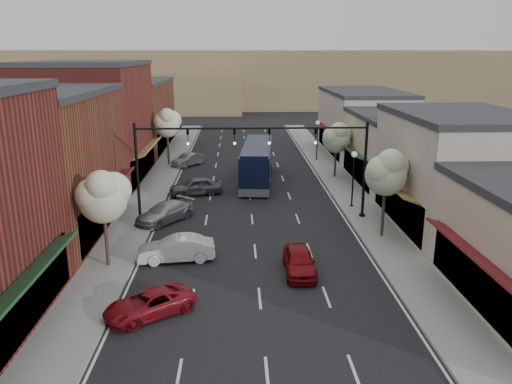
{
  "coord_description": "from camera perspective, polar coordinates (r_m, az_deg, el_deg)",
  "views": [
    {
      "loc": [
        -1.03,
        -26.1,
        11.62
      ],
      "look_at": [
        0.26,
        7.45,
        2.2
      ],
      "focal_mm": 35.0,
      "sensor_mm": 36.0,
      "label": 1
    }
  ],
  "objects": [
    {
      "name": "lamp_post_near",
      "position": [
        38.62,
        11.08,
        2.49
      ],
      "size": [
        0.44,
        0.44,
        4.44
      ],
      "color": "black",
      "rests_on": "ground"
    },
    {
      "name": "parked_car_e",
      "position": [
        53.29,
        -7.74,
        3.66
      ],
      "size": [
        3.52,
        4.06,
        1.32
      ],
      "primitive_type": "imported",
      "rotation": [
        0.0,
        0.0,
        -0.64
      ],
      "color": "gray",
      "rests_on": "ground"
    },
    {
      "name": "tree_left_near",
      "position": [
        28.02,
        -17.06,
        -0.35
      ],
      "size": [
        2.85,
        2.65,
        5.69
      ],
      "color": "#47382B",
      "rests_on": "ground"
    },
    {
      "name": "curb_right",
      "position": [
        46.76,
        7.75,
        1.23
      ],
      "size": [
        0.25,
        73.0,
        0.17
      ],
      "primitive_type": "cube",
      "color": "gray",
      "rests_on": "ground"
    },
    {
      "name": "tree_right_near",
      "position": [
        32.28,
        14.75,
        2.32
      ],
      "size": [
        2.85,
        2.65,
        5.95
      ],
      "color": "#47382B",
      "rests_on": "ground"
    },
    {
      "name": "bldg_right_far",
      "position": [
        60.46,
        12.04,
        7.77
      ],
      "size": [
        9.14,
        16.1,
        7.4
      ],
      "color": "#BDB0A2",
      "rests_on": "ground"
    },
    {
      "name": "parked_car_d",
      "position": [
        42.27,
        -6.91,
        0.66
      ],
      "size": [
        4.71,
        2.78,
        1.5
      ],
      "primitive_type": "imported",
      "rotation": [
        0.0,
        0.0,
        -1.33
      ],
      "color": "#55575C",
      "rests_on": "ground"
    },
    {
      "name": "hill_far",
      "position": [
        116.24,
        -1.74,
        12.9
      ],
      "size": [
        120.0,
        30.0,
        12.0
      ],
      "primitive_type": "cube",
      "color": "#7A6647",
      "rests_on": "ground"
    },
    {
      "name": "hill_near",
      "position": [
        107.09,
        -15.43,
        11.04
      ],
      "size": [
        50.0,
        20.0,
        8.0
      ],
      "primitive_type": "cube",
      "color": "#7A6647",
      "rests_on": "ground"
    },
    {
      "name": "bldg_left_midfar",
      "position": [
        48.35,
        -18.2,
        7.51
      ],
      "size": [
        10.14,
        14.1,
        10.9
      ],
      "color": "maroon",
      "rests_on": "ground"
    },
    {
      "name": "parked_car_b",
      "position": [
        29.22,
        -9.1,
        -6.43
      ],
      "size": [
        4.54,
        2.03,
        1.45
      ],
      "primitive_type": "imported",
      "rotation": [
        0.0,
        0.0,
        -1.45
      ],
      "color": "white",
      "rests_on": "ground"
    },
    {
      "name": "signal_mast_left",
      "position": [
        35.11,
        -9.7,
        3.95
      ],
      "size": [
        8.22,
        0.46,
        7.0
      ],
      "color": "black",
      "rests_on": "ground"
    },
    {
      "name": "tree_right_far",
      "position": [
        47.6,
        9.24,
        6.25
      ],
      "size": [
        2.85,
        2.65,
        5.43
      ],
      "color": "#47382B",
      "rests_on": "ground"
    },
    {
      "name": "bldg_right_midnear",
      "position": [
        36.16,
        21.94,
        2.21
      ],
      "size": [
        9.14,
        12.1,
        7.9
      ],
      "color": "#BDB0A2",
      "rests_on": "ground"
    },
    {
      "name": "coach_bus",
      "position": [
        45.99,
        0.12,
        3.41
      ],
      "size": [
        3.52,
        11.77,
        3.55
      ],
      "rotation": [
        0.0,
        0.0,
        -0.09
      ],
      "color": "black",
      "rests_on": "ground"
    },
    {
      "name": "bldg_left_midnear",
      "position": [
        35.4,
        -24.09,
        2.95
      ],
      "size": [
        10.14,
        14.1,
        9.4
      ],
      "color": "brown",
      "rests_on": "ground"
    },
    {
      "name": "ground",
      "position": [
        28.59,
        0.05,
        -8.31
      ],
      "size": [
        160.0,
        160.0,
        0.0
      ],
      "primitive_type": "plane",
      "color": "black",
      "rests_on": "ground"
    },
    {
      "name": "bldg_right_midfar",
      "position": [
        47.25,
        16.05,
        4.76
      ],
      "size": [
        9.14,
        12.1,
        6.4
      ],
      "color": "#BEB597",
      "rests_on": "ground"
    },
    {
      "name": "signal_mast_right",
      "position": [
        35.44,
        8.68,
        4.1
      ],
      "size": [
        8.22,
        0.46,
        7.0
      ],
      "color": "black",
      "rests_on": "ground"
    },
    {
      "name": "lamp_post_far",
      "position": [
        55.49,
        7.02,
        6.62
      ],
      "size": [
        0.44,
        0.44,
        4.44
      ],
      "color": "black",
      "rests_on": "ground"
    },
    {
      "name": "bldg_left_far",
      "position": [
        63.92,
        -14.26,
        8.49
      ],
      "size": [
        10.14,
        18.1,
        8.4
      ],
      "color": "brown",
      "rests_on": "ground"
    },
    {
      "name": "tree_left_far",
      "position": [
        53.0,
        -10.12,
        7.83
      ],
      "size": [
        2.85,
        2.65,
        6.13
      ],
      "color": "#47382B",
      "rests_on": "ground"
    },
    {
      "name": "curb_left",
      "position": [
        46.45,
        -9.52,
        1.06
      ],
      "size": [
        0.25,
        73.0,
        0.17
      ],
      "primitive_type": "cube",
      "color": "gray",
      "rests_on": "ground"
    },
    {
      "name": "red_hatchback",
      "position": [
        27.45,
        4.97,
        -7.86
      ],
      "size": [
        1.68,
        4.07,
        1.38
      ],
      "primitive_type": "imported",
      "rotation": [
        0.0,
        0.0,
        -0.01
      ],
      "color": "maroon",
      "rests_on": "ground"
    },
    {
      "name": "parked_car_a",
      "position": [
        23.78,
        -12.12,
        -12.38
      ],
      "size": [
        4.51,
        3.92,
        1.15
      ],
      "primitive_type": "imported",
      "rotation": [
        0.0,
        0.0,
        -0.97
      ],
      "color": "maroon",
      "rests_on": "ground"
    },
    {
      "name": "sidewalk_right",
      "position": [
        47.02,
        9.43,
        1.24
      ],
      "size": [
        2.8,
        73.0,
        0.15
      ],
      "primitive_type": "cube",
      "color": "gray",
      "rests_on": "ground"
    },
    {
      "name": "parked_car_c",
      "position": [
        35.92,
        -10.38,
        -2.32
      ],
      "size": [
        4.4,
        4.93,
        1.37
      ],
      "primitive_type": "imported",
      "rotation": [
        0.0,
        0.0,
        -0.65
      ],
      "color": "#A0A1A6",
      "rests_on": "ground"
    },
    {
      "name": "sidewalk_left",
      "position": [
        46.65,
        -11.23,
        1.04
      ],
      "size": [
        2.8,
        73.0,
        0.15
      ],
      "primitive_type": "cube",
      "color": "gray",
      "rests_on": "ground"
    }
  ]
}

